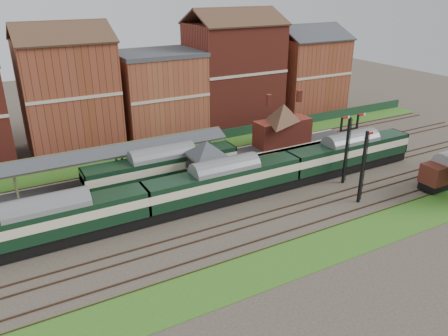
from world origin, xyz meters
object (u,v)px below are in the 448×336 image
semaphore_bracket (347,146)px  goods_van_a (443,173)px  platform_railcar (163,168)px  dmu_train (225,182)px  signal_box (207,165)px

semaphore_bracket → goods_van_a: bearing=-36.4°
platform_railcar → goods_van_a: size_ratio=3.25×
semaphore_bracket → dmu_train: 14.95m
platform_railcar → dmu_train: bearing=-55.6°
dmu_train → goods_van_a: (23.38, -9.00, -0.48)m
semaphore_bracket → goods_van_a: semaphore_bracket is taller
signal_box → goods_van_a: bearing=-27.2°
semaphore_bracket → goods_van_a: (8.82, -6.50, -2.72)m
goods_van_a → dmu_train: bearing=158.9°
signal_box → goods_van_a: 26.85m
platform_railcar → goods_van_a: 31.86m
semaphore_bracket → goods_van_a: 11.29m
platform_railcar → signal_box: bearing=-39.3°
semaphore_bracket → dmu_train: size_ratio=0.15×
signal_box → dmu_train: (0.47, -3.25, -0.81)m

